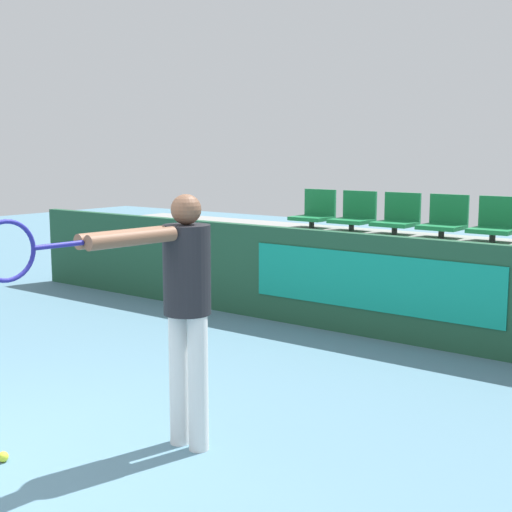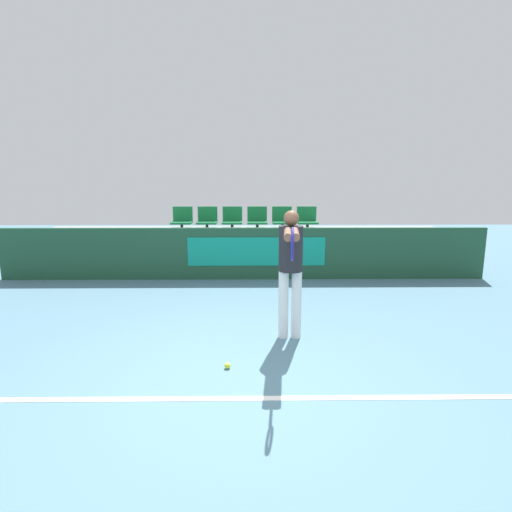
{
  "view_description": "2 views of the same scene",
  "coord_description": "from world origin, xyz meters",
  "px_view_note": "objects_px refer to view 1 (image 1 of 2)",
  "views": [
    {
      "loc": [
        3.7,
        -1.96,
        1.92
      ],
      "look_at": [
        0.02,
        2.85,
        1.02
      ],
      "focal_mm": 50.0,
      "sensor_mm": 36.0,
      "label": 1
    },
    {
      "loc": [
        0.16,
        -3.63,
        2.0
      ],
      "look_at": [
        0.23,
        2.32,
        0.89
      ],
      "focal_mm": 28.0,
      "sensor_mm": 36.0,
      "label": 2
    }
  ],
  "objects_px": {
    "stadium_chair_1": "(313,257)",
    "tennis_player": "(178,296)",
    "stadium_chair_4": "(461,273)",
    "stadium_chair_7": "(355,215)",
    "stadium_chair_0": "(271,253)",
    "stadium_chair_8": "(398,218)",
    "stadium_chair_3": "(407,267)",
    "stadium_chair_6": "(315,212)",
    "stadium_chair_9": "(444,220)",
    "stadium_chair_2": "(357,262)",
    "stadium_chair_10": "(495,224)",
    "tennis_ball": "(3,457)"
  },
  "relations": [
    {
      "from": "stadium_chair_1",
      "to": "stadium_chair_8",
      "type": "distance_m",
      "value": 1.25
    },
    {
      "from": "stadium_chair_1",
      "to": "stadium_chair_8",
      "type": "xyz_separation_m",
      "value": [
        0.62,
        1.0,
        0.44
      ]
    },
    {
      "from": "stadium_chair_2",
      "to": "stadium_chair_10",
      "type": "relative_size",
      "value": 1.0
    },
    {
      "from": "stadium_chair_7",
      "to": "tennis_player",
      "type": "distance_m",
      "value": 5.23
    },
    {
      "from": "stadium_chair_10",
      "to": "tennis_player",
      "type": "distance_m",
      "value": 4.99
    },
    {
      "from": "stadium_chair_3",
      "to": "stadium_chair_10",
      "type": "xyz_separation_m",
      "value": [
        0.62,
        1.0,
        0.44
      ]
    },
    {
      "from": "stadium_chair_0",
      "to": "stadium_chair_10",
      "type": "relative_size",
      "value": 1.0
    },
    {
      "from": "stadium_chair_3",
      "to": "tennis_player",
      "type": "xyz_separation_m",
      "value": [
        0.34,
        -3.98,
        0.37
      ]
    },
    {
      "from": "stadium_chair_2",
      "to": "stadium_chair_7",
      "type": "height_order",
      "value": "stadium_chair_7"
    },
    {
      "from": "stadium_chair_4",
      "to": "stadium_chair_9",
      "type": "distance_m",
      "value": 1.25
    },
    {
      "from": "stadium_chair_3",
      "to": "stadium_chair_6",
      "type": "relative_size",
      "value": 1.0
    },
    {
      "from": "tennis_player",
      "to": "stadium_chair_1",
      "type": "bearing_deg",
      "value": 116.63
    },
    {
      "from": "stadium_chair_2",
      "to": "tennis_player",
      "type": "height_order",
      "value": "tennis_player"
    },
    {
      "from": "stadium_chair_8",
      "to": "stadium_chair_9",
      "type": "distance_m",
      "value": 0.62
    },
    {
      "from": "stadium_chair_9",
      "to": "stadium_chair_10",
      "type": "distance_m",
      "value": 0.62
    },
    {
      "from": "stadium_chair_7",
      "to": "stadium_chair_9",
      "type": "xyz_separation_m",
      "value": [
        1.23,
        0.0,
        0.0
      ]
    },
    {
      "from": "stadium_chair_0",
      "to": "stadium_chair_9",
      "type": "bearing_deg",
      "value": 28.4
    },
    {
      "from": "stadium_chair_4",
      "to": "tennis_player",
      "type": "relative_size",
      "value": 0.31
    },
    {
      "from": "stadium_chair_3",
      "to": "stadium_chair_8",
      "type": "height_order",
      "value": "stadium_chair_8"
    },
    {
      "from": "stadium_chair_0",
      "to": "stadium_chair_3",
      "type": "distance_m",
      "value": 1.85
    },
    {
      "from": "stadium_chair_0",
      "to": "stadium_chair_7",
      "type": "xyz_separation_m",
      "value": [
        0.62,
        1.0,
        0.44
      ]
    },
    {
      "from": "stadium_chair_9",
      "to": "tennis_player",
      "type": "xyz_separation_m",
      "value": [
        0.34,
        -4.98,
        -0.07
      ]
    },
    {
      "from": "stadium_chair_7",
      "to": "stadium_chair_10",
      "type": "height_order",
      "value": "same"
    },
    {
      "from": "stadium_chair_6",
      "to": "stadium_chair_10",
      "type": "distance_m",
      "value": 2.47
    },
    {
      "from": "stadium_chair_7",
      "to": "stadium_chair_10",
      "type": "distance_m",
      "value": 1.85
    },
    {
      "from": "stadium_chair_2",
      "to": "stadium_chair_0",
      "type": "bearing_deg",
      "value": 180.0
    },
    {
      "from": "tennis_ball",
      "to": "stadium_chair_6",
      "type": "bearing_deg",
      "value": 103.97
    },
    {
      "from": "stadium_chair_4",
      "to": "stadium_chair_7",
      "type": "distance_m",
      "value": 2.15
    },
    {
      "from": "stadium_chair_2",
      "to": "stadium_chair_9",
      "type": "distance_m",
      "value": 1.25
    },
    {
      "from": "stadium_chair_8",
      "to": "stadium_chair_3",
      "type": "bearing_deg",
      "value": -58.34
    },
    {
      "from": "stadium_chair_1",
      "to": "tennis_player",
      "type": "xyz_separation_m",
      "value": [
        1.57,
        -3.98,
        0.37
      ]
    },
    {
      "from": "stadium_chair_0",
      "to": "stadium_chair_8",
      "type": "xyz_separation_m",
      "value": [
        1.23,
        1.0,
        0.44
      ]
    },
    {
      "from": "stadium_chair_4",
      "to": "stadium_chair_9",
      "type": "xyz_separation_m",
      "value": [
        -0.62,
        1.0,
        0.44
      ]
    },
    {
      "from": "stadium_chair_3",
      "to": "stadium_chair_0",
      "type": "bearing_deg",
      "value": 180.0
    },
    {
      "from": "stadium_chair_6",
      "to": "stadium_chair_9",
      "type": "xyz_separation_m",
      "value": [
        1.85,
        0.0,
        0.0
      ]
    },
    {
      "from": "stadium_chair_2",
      "to": "stadium_chair_3",
      "type": "relative_size",
      "value": 1.0
    },
    {
      "from": "stadium_chair_4",
      "to": "stadium_chair_9",
      "type": "bearing_deg",
      "value": 121.66
    },
    {
      "from": "stadium_chair_8",
      "to": "stadium_chair_9",
      "type": "relative_size",
      "value": 1.0
    },
    {
      "from": "stadium_chair_3",
      "to": "tennis_ball",
      "type": "height_order",
      "value": "stadium_chair_3"
    },
    {
      "from": "stadium_chair_6",
      "to": "stadium_chair_9",
      "type": "distance_m",
      "value": 1.85
    },
    {
      "from": "stadium_chair_2",
      "to": "stadium_chair_7",
      "type": "distance_m",
      "value": 1.25
    },
    {
      "from": "stadium_chair_2",
      "to": "stadium_chair_3",
      "type": "xyz_separation_m",
      "value": [
        0.62,
        0.0,
        0.0
      ]
    },
    {
      "from": "stadium_chair_7",
      "to": "stadium_chair_0",
      "type": "bearing_deg",
      "value": -121.66
    },
    {
      "from": "stadium_chair_4",
      "to": "stadium_chair_8",
      "type": "bearing_deg",
      "value": 140.96
    },
    {
      "from": "stadium_chair_4",
      "to": "tennis_player",
      "type": "bearing_deg",
      "value": -93.98
    },
    {
      "from": "stadium_chair_6",
      "to": "tennis_player",
      "type": "distance_m",
      "value": 5.45
    },
    {
      "from": "stadium_chair_7",
      "to": "stadium_chair_8",
      "type": "bearing_deg",
      "value": 0.0
    },
    {
      "from": "stadium_chair_7",
      "to": "tennis_player",
      "type": "xyz_separation_m",
      "value": [
        1.57,
        -4.98,
        -0.07
      ]
    },
    {
      "from": "stadium_chair_1",
      "to": "tennis_player",
      "type": "distance_m",
      "value": 4.3
    },
    {
      "from": "tennis_ball",
      "to": "stadium_chair_0",
      "type": "bearing_deg",
      "value": 106.74
    }
  ]
}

